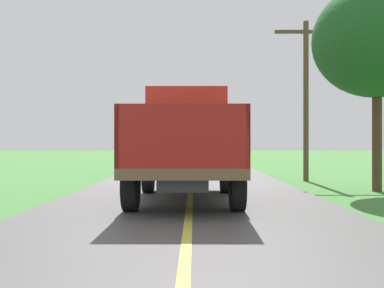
{
  "coord_description": "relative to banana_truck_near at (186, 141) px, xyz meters",
  "views": [
    {
      "loc": [
        0.11,
        -1.09,
        1.39
      ],
      "look_at": [
        0.05,
        9.76,
        1.4
      ],
      "focal_mm": 42.44,
      "sensor_mm": 36.0,
      "label": 1
    }
  ],
  "objects": [
    {
      "name": "roadside_tree_near_left",
      "position": [
        5.59,
        1.96,
        2.98
      ],
      "size": [
        3.76,
        3.76,
        6.16
      ],
      "color": "#4C3823",
      "rests_on": "ground"
    },
    {
      "name": "utility_pole_roadside",
      "position": [
        4.44,
        5.77,
        1.88
      ],
      "size": [
        2.36,
        0.2,
        6.06
      ],
      "color": "brown",
      "rests_on": "ground"
    },
    {
      "name": "banana_truck_near",
      "position": [
        0.0,
        0.0,
        0.0
      ],
      "size": [
        2.38,
        5.82,
        2.8
      ],
      "color": "#2D2D30",
      "rests_on": "road_surface"
    },
    {
      "name": "banana_truck_far",
      "position": [
        0.05,
        10.65,
        -0.02
      ],
      "size": [
        2.38,
        5.81,
        2.8
      ],
      "color": "#2D2D30",
      "rests_on": "road_surface"
    }
  ]
}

